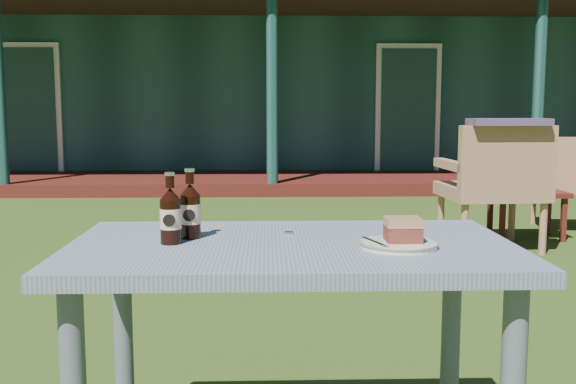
{
  "coord_description": "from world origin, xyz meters",
  "views": [
    {
      "loc": [
        -0.07,
        -3.39,
        1.08
      ],
      "look_at": [
        0.0,
        -1.3,
        0.82
      ],
      "focal_mm": 42.0,
      "sensor_mm": 36.0,
      "label": 1
    }
  ],
  "objects_px": {
    "cola_bottle_near": "(190,210)",
    "armchair_right": "(574,178)",
    "side_table": "(527,198)",
    "cola_bottle_far": "(171,215)",
    "cake_slice": "(403,229)",
    "plate": "(399,244)",
    "cafe_table": "(291,279)",
    "armchair_left": "(496,180)"
  },
  "relations": [
    {
      "from": "cola_bottle_near",
      "to": "armchair_right",
      "type": "relative_size",
      "value": 0.23
    },
    {
      "from": "cola_bottle_near",
      "to": "side_table",
      "type": "height_order",
      "value": "cola_bottle_near"
    },
    {
      "from": "armchair_right",
      "to": "cola_bottle_far",
      "type": "bearing_deg",
      "value": -126.4
    },
    {
      "from": "cake_slice",
      "to": "plate",
      "type": "bearing_deg",
      "value": -136.09
    },
    {
      "from": "cafe_table",
      "to": "side_table",
      "type": "bearing_deg",
      "value": 60.34
    },
    {
      "from": "plate",
      "to": "cola_bottle_far",
      "type": "distance_m",
      "value": 0.61
    },
    {
      "from": "plate",
      "to": "side_table",
      "type": "xyz_separation_m",
      "value": [
        1.8,
        3.72,
        -0.39
      ]
    },
    {
      "from": "cafe_table",
      "to": "plate",
      "type": "relative_size",
      "value": 5.88
    },
    {
      "from": "plate",
      "to": "armchair_left",
      "type": "relative_size",
      "value": 0.21
    },
    {
      "from": "cafe_table",
      "to": "armchair_left",
      "type": "relative_size",
      "value": 1.26
    },
    {
      "from": "side_table",
      "to": "armchair_right",
      "type": "bearing_deg",
      "value": 31.73
    },
    {
      "from": "cafe_table",
      "to": "side_table",
      "type": "xyz_separation_m",
      "value": [
        2.08,
        3.65,
        -0.28
      ]
    },
    {
      "from": "cake_slice",
      "to": "armchair_left",
      "type": "bearing_deg",
      "value": 67.21
    },
    {
      "from": "armchair_left",
      "to": "cola_bottle_near",
      "type": "bearing_deg",
      "value": -121.8
    },
    {
      "from": "cake_slice",
      "to": "cola_bottle_near",
      "type": "distance_m",
      "value": 0.59
    },
    {
      "from": "cake_slice",
      "to": "cafe_table",
      "type": "bearing_deg",
      "value": 168.34
    },
    {
      "from": "plate",
      "to": "cake_slice",
      "type": "height_order",
      "value": "cake_slice"
    },
    {
      "from": "cafe_table",
      "to": "cola_bottle_near",
      "type": "xyz_separation_m",
      "value": [
        -0.28,
        0.07,
        0.18
      ]
    },
    {
      "from": "cake_slice",
      "to": "cola_bottle_near",
      "type": "relative_size",
      "value": 0.47
    },
    {
      "from": "plate",
      "to": "armchair_right",
      "type": "relative_size",
      "value": 0.24
    },
    {
      "from": "cake_slice",
      "to": "armchair_left",
      "type": "relative_size",
      "value": 0.1
    },
    {
      "from": "cake_slice",
      "to": "armchair_right",
      "type": "relative_size",
      "value": 0.11
    },
    {
      "from": "cafe_table",
      "to": "armchair_left",
      "type": "xyz_separation_m",
      "value": [
        1.66,
        3.2,
        -0.08
      ]
    },
    {
      "from": "cola_bottle_far",
      "to": "plate",
      "type": "bearing_deg",
      "value": -6.35
    },
    {
      "from": "cola_bottle_far",
      "to": "side_table",
      "type": "bearing_deg",
      "value": 56.69
    },
    {
      "from": "plate",
      "to": "cafe_table",
      "type": "bearing_deg",
      "value": 165.46
    },
    {
      "from": "cafe_table",
      "to": "cake_slice",
      "type": "height_order",
      "value": "cake_slice"
    },
    {
      "from": "cafe_table",
      "to": "plate",
      "type": "xyz_separation_m",
      "value": [
        0.28,
        -0.07,
        0.11
      ]
    },
    {
      "from": "cola_bottle_near",
      "to": "armchair_left",
      "type": "height_order",
      "value": "armchair_left"
    },
    {
      "from": "plate",
      "to": "cola_bottle_far",
      "type": "relative_size",
      "value": 1.06
    },
    {
      "from": "cola_bottle_near",
      "to": "cola_bottle_far",
      "type": "distance_m",
      "value": 0.09
    },
    {
      "from": "cake_slice",
      "to": "armchair_left",
      "type": "height_order",
      "value": "armchair_left"
    },
    {
      "from": "cola_bottle_far",
      "to": "armchair_right",
      "type": "distance_m",
      "value": 4.97
    },
    {
      "from": "cola_bottle_far",
      "to": "armchair_right",
      "type": "relative_size",
      "value": 0.23
    },
    {
      "from": "cake_slice",
      "to": "cola_bottle_far",
      "type": "xyz_separation_m",
      "value": [
        -0.61,
        0.05,
        0.03
      ]
    },
    {
      "from": "cafe_table",
      "to": "cake_slice",
      "type": "bearing_deg",
      "value": -11.66
    },
    {
      "from": "plate",
      "to": "cake_slice",
      "type": "bearing_deg",
      "value": 43.91
    },
    {
      "from": "cola_bottle_near",
      "to": "armchair_left",
      "type": "distance_m",
      "value": 3.69
    },
    {
      "from": "plate",
      "to": "cake_slice",
      "type": "relative_size",
      "value": 2.22
    },
    {
      "from": "cake_slice",
      "to": "side_table",
      "type": "distance_m",
      "value": 4.14
    },
    {
      "from": "plate",
      "to": "cola_bottle_far",
      "type": "height_order",
      "value": "cola_bottle_far"
    },
    {
      "from": "cafe_table",
      "to": "armchair_left",
      "type": "height_order",
      "value": "armchair_left"
    }
  ]
}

